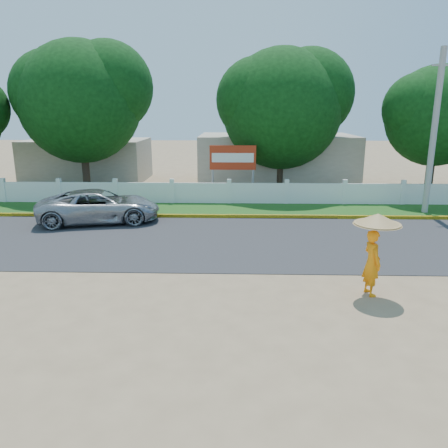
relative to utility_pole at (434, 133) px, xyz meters
The scene contains 12 objects.
ground 13.84m from the utility_pole, 135.14° to the right, with size 120.00×120.00×0.00m, color #9E8460.
road 11.28m from the utility_pole, 152.59° to the right, with size 60.00×7.00×0.02m, color #38383A.
grass_verge 10.17m from the utility_pole, behind, with size 60.00×3.50×0.03m, color #2D601E.
curb 10.23m from the utility_pole, behind, with size 40.00×0.18×0.16m, color yellow.
fence 10.14m from the utility_pole, 169.21° to the left, with size 40.00×0.10×1.10m, color silver.
building_near 10.96m from the utility_pole, 126.85° to the left, with size 10.00×6.00×3.20m, color #B7AD99.
building_far 21.81m from the utility_pole, 153.72° to the left, with size 8.00×5.00×2.80m, color #B7AD99.
utility_pole is the anchor object (origin of this frame).
vehicle 15.52m from the utility_pole, behind, with size 2.38×5.17×1.44m, color #9FA2A7.
monk_with_parasol 11.41m from the utility_pole, 119.19° to the right, with size 1.22×1.22×2.23m.
billboard 9.85m from the utility_pole, 162.65° to the left, with size 2.50×0.13×2.95m.
tree_row 9.86m from the utility_pole, 148.32° to the left, with size 36.41×8.14×8.80m.
Camera 1 is at (0.39, -11.33, 4.80)m, focal length 35.00 mm.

